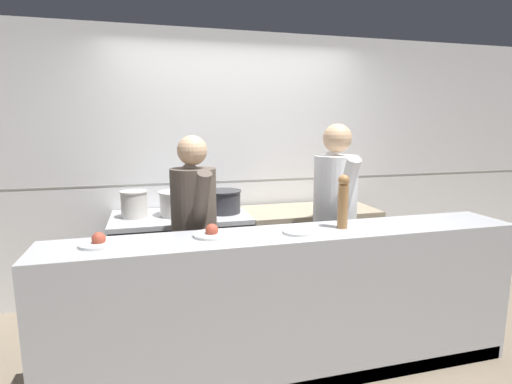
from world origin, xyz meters
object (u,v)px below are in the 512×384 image
at_px(pepper_mill, 343,200).
at_px(plated_dish_main, 99,242).
at_px(braising_pot, 223,201).
at_px(plated_dish_dessert, 299,232).
at_px(stock_pot, 134,204).
at_px(plated_dish_appetiser, 212,233).
at_px(sauce_pot, 179,203).
at_px(chef_sous, 334,218).
at_px(oven_range, 182,264).
at_px(chef_head_cook, 194,234).

bearing_deg(pepper_mill, plated_dish_main, 179.37).
height_order(braising_pot, plated_dish_dessert, braising_pot).
xyz_separation_m(stock_pot, plated_dish_appetiser, (0.50, -1.12, 0.00)).
xyz_separation_m(sauce_pot, braising_pot, (0.39, 0.00, -0.01)).
bearing_deg(braising_pot, chef_sous, -38.41).
xyz_separation_m(oven_range, braising_pot, (0.39, -0.01, 0.57)).
bearing_deg(stock_pot, chef_head_cook, -55.97).
bearing_deg(oven_range, plated_dish_main, -116.17).
relative_size(oven_range, sauce_pot, 3.36).
distance_m(oven_range, braising_pot, 0.69).
height_order(braising_pot, chef_sous, chef_sous).
relative_size(oven_range, chef_sous, 0.70).
distance_m(pepper_mill, chef_head_cook, 1.11).
distance_m(oven_range, stock_pot, 0.70).
relative_size(plated_dish_dessert, pepper_mill, 0.60).
bearing_deg(sauce_pot, stock_pot, 176.83).
xyz_separation_m(stock_pot, plated_dish_main, (-0.17, -1.14, 0.00)).
bearing_deg(stock_pot, plated_dish_dessert, -48.46).
bearing_deg(chef_head_cook, pepper_mill, -36.21).
height_order(sauce_pot, chef_head_cook, chef_head_cook).
distance_m(oven_range, sauce_pot, 0.57).
relative_size(stock_pot, plated_dish_dessert, 1.06).
xyz_separation_m(plated_dish_dessert, pepper_mill, (0.33, 0.04, 0.18)).
xyz_separation_m(stock_pot, plated_dish_dessert, (1.06, -1.20, -0.01)).
xyz_separation_m(pepper_mill, chef_head_cook, (-0.95, 0.50, -0.30)).
relative_size(chef_head_cook, chef_sous, 0.95).
bearing_deg(stock_pot, plated_dish_main, -98.26).
bearing_deg(plated_dish_appetiser, braising_pot, 75.93).
xyz_separation_m(plated_dish_appetiser, chef_sous, (1.08, 0.47, -0.08)).
bearing_deg(chef_sous, plated_dish_dessert, -129.77).
distance_m(stock_pot, sauce_pot, 0.38).
bearing_deg(plated_dish_appetiser, stock_pot, 114.02).
distance_m(plated_dish_appetiser, chef_head_cook, 0.49).
relative_size(stock_pot, sauce_pot, 0.66).
relative_size(pepper_mill, chef_sous, 0.21).
relative_size(plated_dish_main, chef_sous, 0.13).
relative_size(braising_pot, plated_dish_main, 1.46).
bearing_deg(chef_sous, braising_pot, 145.60).
relative_size(sauce_pot, braising_pot, 1.07).
relative_size(sauce_pot, plated_dish_main, 1.55).
bearing_deg(pepper_mill, oven_range, 131.05).
bearing_deg(pepper_mill, stock_pot, 140.12).
height_order(plated_dish_dessert, chef_head_cook, chef_head_cook).
height_order(sauce_pot, chef_sous, chef_sous).
bearing_deg(chef_sous, plated_dish_appetiser, -152.56).
relative_size(oven_range, plated_dish_main, 5.21).
bearing_deg(plated_dish_main, stock_pot, 81.74).
bearing_deg(plated_dish_main, pepper_mill, -0.63).
distance_m(pepper_mill, chef_sous, 0.60).
height_order(sauce_pot, plated_dish_dessert, sauce_pot).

